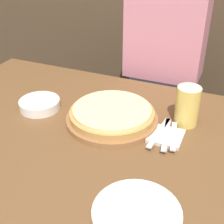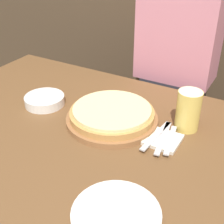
{
  "view_description": "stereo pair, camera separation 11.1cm",
  "coord_description": "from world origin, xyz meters",
  "px_view_note": "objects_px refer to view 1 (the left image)",
  "views": [
    {
      "loc": [
        0.33,
        -0.78,
        1.34
      ],
      "look_at": [
        -0.05,
        0.09,
        0.77
      ],
      "focal_mm": 50.0,
      "sensor_mm": 36.0,
      "label": 1
    },
    {
      "loc": [
        0.43,
        -0.73,
        1.34
      ],
      "look_at": [
        -0.05,
        0.09,
        0.77
      ],
      "focal_mm": 50.0,
      "sensor_mm": 36.0,
      "label": 2
    }
  ],
  "objects_px": {
    "beer_glass": "(187,104)",
    "spoon": "(174,136)",
    "dinner_plate": "(137,213)",
    "side_bowl": "(40,104)",
    "diner_person": "(161,86)",
    "fork": "(159,132)",
    "dinner_knife": "(166,134)",
    "pizza_on_board": "(112,115)"
  },
  "relations": [
    {
      "from": "dinner_plate",
      "to": "spoon",
      "type": "height_order",
      "value": "dinner_plate"
    },
    {
      "from": "fork",
      "to": "diner_person",
      "type": "xyz_separation_m",
      "value": [
        -0.14,
        0.55,
        -0.1
      ]
    },
    {
      "from": "side_bowl",
      "to": "diner_person",
      "type": "distance_m",
      "value": 0.66
    },
    {
      "from": "dinner_plate",
      "to": "pizza_on_board",
      "type": "bearing_deg",
      "value": 121.16
    },
    {
      "from": "dinner_plate",
      "to": "side_bowl",
      "type": "height_order",
      "value": "side_bowl"
    },
    {
      "from": "side_bowl",
      "to": "fork",
      "type": "distance_m",
      "value": 0.48
    },
    {
      "from": "pizza_on_board",
      "to": "dinner_knife",
      "type": "distance_m",
      "value": 0.21
    },
    {
      "from": "fork",
      "to": "dinner_knife",
      "type": "distance_m",
      "value": 0.02
    },
    {
      "from": "dinner_knife",
      "to": "spoon",
      "type": "bearing_deg",
      "value": 0.0
    },
    {
      "from": "dinner_knife",
      "to": "diner_person",
      "type": "bearing_deg",
      "value": 106.47
    },
    {
      "from": "fork",
      "to": "diner_person",
      "type": "relative_size",
      "value": 0.15
    },
    {
      "from": "side_bowl",
      "to": "diner_person",
      "type": "relative_size",
      "value": 0.12
    },
    {
      "from": "side_bowl",
      "to": "dinner_knife",
      "type": "bearing_deg",
      "value": 0.15
    },
    {
      "from": "side_bowl",
      "to": "spoon",
      "type": "xyz_separation_m",
      "value": [
        0.53,
        0.0,
        -0.0
      ]
    },
    {
      "from": "pizza_on_board",
      "to": "side_bowl",
      "type": "bearing_deg",
      "value": -175.6
    },
    {
      "from": "dinner_knife",
      "to": "spoon",
      "type": "height_order",
      "value": "same"
    },
    {
      "from": "dinner_plate",
      "to": "dinner_knife",
      "type": "bearing_deg",
      "value": 92.98
    },
    {
      "from": "side_bowl",
      "to": "spoon",
      "type": "distance_m",
      "value": 0.53
    },
    {
      "from": "side_bowl",
      "to": "dinner_knife",
      "type": "xyz_separation_m",
      "value": [
        0.5,
        0.0,
        -0.0
      ]
    },
    {
      "from": "dinner_knife",
      "to": "beer_glass",
      "type": "bearing_deg",
      "value": 70.72
    },
    {
      "from": "spoon",
      "to": "diner_person",
      "type": "relative_size",
      "value": 0.13
    },
    {
      "from": "beer_glass",
      "to": "dinner_plate",
      "type": "height_order",
      "value": "beer_glass"
    },
    {
      "from": "side_bowl",
      "to": "fork",
      "type": "bearing_deg",
      "value": 0.15
    },
    {
      "from": "dinner_plate",
      "to": "spoon",
      "type": "relative_size",
      "value": 1.35
    },
    {
      "from": "spoon",
      "to": "dinner_plate",
      "type": "bearing_deg",
      "value": -91.12
    },
    {
      "from": "dinner_plate",
      "to": "fork",
      "type": "height_order",
      "value": "dinner_plate"
    },
    {
      "from": "fork",
      "to": "dinner_knife",
      "type": "xyz_separation_m",
      "value": [
        0.02,
        0.0,
        0.0
      ]
    },
    {
      "from": "beer_glass",
      "to": "fork",
      "type": "distance_m",
      "value": 0.15
    },
    {
      "from": "dinner_knife",
      "to": "spoon",
      "type": "relative_size",
      "value": 1.18
    },
    {
      "from": "spoon",
      "to": "side_bowl",
      "type": "bearing_deg",
      "value": -179.86
    },
    {
      "from": "dinner_plate",
      "to": "diner_person",
      "type": "distance_m",
      "value": 0.92
    },
    {
      "from": "pizza_on_board",
      "to": "dinner_knife",
      "type": "bearing_deg",
      "value": -5.92
    },
    {
      "from": "dinner_plate",
      "to": "dinner_knife",
      "type": "distance_m",
      "value": 0.35
    },
    {
      "from": "diner_person",
      "to": "spoon",
      "type": "bearing_deg",
      "value": -71.16
    },
    {
      "from": "pizza_on_board",
      "to": "side_bowl",
      "type": "xyz_separation_m",
      "value": [
        -0.29,
        -0.02,
        -0.01
      ]
    },
    {
      "from": "pizza_on_board",
      "to": "spoon",
      "type": "bearing_deg",
      "value": -5.28
    },
    {
      "from": "dinner_plate",
      "to": "fork",
      "type": "xyz_separation_m",
      "value": [
        -0.04,
        0.35,
        0.01
      ]
    },
    {
      "from": "beer_glass",
      "to": "side_bowl",
      "type": "xyz_separation_m",
      "value": [
        -0.54,
        -0.12,
        -0.06
      ]
    },
    {
      "from": "beer_glass",
      "to": "spoon",
      "type": "bearing_deg",
      "value": -97.48
    },
    {
      "from": "beer_glass",
      "to": "fork",
      "type": "xyz_separation_m",
      "value": [
        -0.07,
        -0.11,
        -0.06
      ]
    },
    {
      "from": "beer_glass",
      "to": "dinner_plate",
      "type": "distance_m",
      "value": 0.47
    },
    {
      "from": "spoon",
      "to": "fork",
      "type": "bearing_deg",
      "value": 180.0
    }
  ]
}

